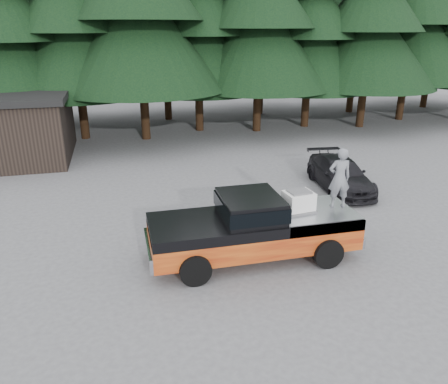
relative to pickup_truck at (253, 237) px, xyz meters
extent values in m
plane|color=#4E4E50|center=(-0.87, 0.58, -0.67)|extent=(120.00, 120.00, 0.00)
cube|color=black|center=(-0.10, 0.00, 0.96)|extent=(1.66, 1.90, 0.59)
cube|color=silver|center=(1.33, 0.01, 0.93)|extent=(0.86, 0.75, 0.54)
imported|color=slate|center=(2.55, 0.03, 1.55)|extent=(0.69, 0.50, 1.76)
imported|color=black|center=(5.15, 4.61, -0.05)|extent=(2.12, 4.41, 1.24)
camera|label=1|loc=(-3.46, -10.59, 5.59)|focal=35.00mm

